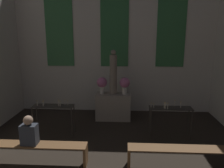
# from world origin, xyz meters

# --- Properties ---
(wall_back) EXTENTS (7.53, 0.16, 5.51)m
(wall_back) POSITION_xyz_m (0.00, 12.05, 2.78)
(wall_back) COLOR silver
(wall_back) RESTS_ON ground_plane
(altar) EXTENTS (1.20, 0.58, 0.92)m
(altar) POSITION_xyz_m (0.00, 11.10, 0.46)
(altar) COLOR gray
(altar) RESTS_ON ground_plane
(statue) EXTENTS (0.25, 0.25, 1.52)m
(statue) POSITION_xyz_m (0.00, 11.10, 1.63)
(statue) COLOR gray
(statue) RESTS_ON altar
(flower_vase_left) EXTENTS (0.35, 0.35, 0.58)m
(flower_vase_left) POSITION_xyz_m (-0.39, 11.10, 1.29)
(flower_vase_left) COLOR beige
(flower_vase_left) RESTS_ON altar
(flower_vase_right) EXTENTS (0.35, 0.35, 0.58)m
(flower_vase_right) POSITION_xyz_m (0.39, 11.10, 1.29)
(flower_vase_right) COLOR beige
(flower_vase_right) RESTS_ON altar
(candle_rack_left) EXTENTS (1.21, 0.38, 1.07)m
(candle_rack_left) POSITION_xyz_m (-1.70, 9.81, 0.74)
(candle_rack_left) COLOR #332D28
(candle_rack_left) RESTS_ON ground_plane
(candle_rack_right) EXTENTS (1.21, 0.38, 1.07)m
(candle_rack_right) POSITION_xyz_m (1.70, 9.81, 0.74)
(candle_rack_right) COLOR #332D28
(candle_rack_right) RESTS_ON ground_plane
(pew_back_left) EXTENTS (2.28, 0.36, 0.48)m
(pew_back_left) POSITION_xyz_m (-1.60, 8.27, 0.36)
(pew_back_left) COLOR brown
(pew_back_left) RESTS_ON ground_plane
(pew_back_right) EXTENTS (2.28, 0.36, 0.48)m
(pew_back_right) POSITION_xyz_m (1.60, 8.27, 0.36)
(pew_back_right) COLOR brown
(pew_back_right) RESTS_ON ground_plane
(person_seated) EXTENTS (0.36, 0.24, 0.68)m
(person_seated) POSITION_xyz_m (-1.76, 8.27, 0.78)
(person_seated) COLOR #383D47
(person_seated) RESTS_ON pew_back_left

